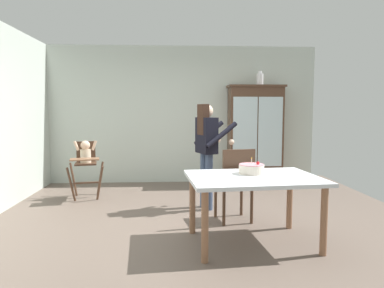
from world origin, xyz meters
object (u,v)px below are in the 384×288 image
(ceramic_vase, at_px, (260,79))
(dining_chair_far_side, at_px, (236,180))
(adult_person, at_px, (207,143))
(china_cabinet, at_px, (255,135))
(birthday_cake, at_px, (251,169))
(dining_table, at_px, (253,185))
(high_chair_with_toddler, at_px, (86,159))

(ceramic_vase, relative_size, dining_chair_far_side, 0.28)
(ceramic_vase, xyz_separation_m, adult_person, (-1.19, -1.73, -1.07))
(china_cabinet, relative_size, dining_chair_far_side, 2.00)
(dining_chair_far_side, bearing_deg, china_cabinet, -117.94)
(china_cabinet, bearing_deg, dining_chair_far_side, -108.47)
(china_cabinet, bearing_deg, birthday_cake, -103.88)
(dining_table, bearing_deg, china_cabinet, 76.52)
(high_chair_with_toddler, xyz_separation_m, dining_table, (2.29, -2.14, -0.01))
(dining_chair_far_side, bearing_deg, dining_table, 84.90)
(adult_person, xyz_separation_m, dining_table, (0.36, -1.40, -0.32))
(ceramic_vase, bearing_deg, birthday_cake, -105.28)
(ceramic_vase, bearing_deg, dining_chair_far_side, -110.10)
(china_cabinet, height_order, dining_chair_far_side, china_cabinet)
(ceramic_vase, relative_size, high_chair_with_toddler, 0.28)
(high_chair_with_toddler, xyz_separation_m, adult_person, (1.93, -0.74, 0.31))
(high_chair_with_toddler, xyz_separation_m, dining_chair_far_side, (2.23, -1.42, -0.10))
(dining_table, xyz_separation_m, dining_chair_far_side, (-0.05, 0.72, -0.09))
(dining_table, distance_m, dining_chair_far_side, 0.73)
(birthday_cake, xyz_separation_m, dining_chair_far_side, (-0.07, 0.57, -0.24))
(china_cabinet, relative_size, high_chair_with_toddler, 2.02)
(china_cabinet, height_order, ceramic_vase, ceramic_vase)
(ceramic_vase, height_order, adult_person, ceramic_vase)
(dining_table, height_order, birthday_cake, birthday_cake)
(china_cabinet, bearing_deg, ceramic_vase, 2.70)
(high_chair_with_toddler, height_order, dining_chair_far_side, dining_chair_far_side)
(high_chair_with_toddler, height_order, birthday_cake, high_chair_with_toddler)
(birthday_cake, bearing_deg, dining_table, -95.26)
(adult_person, bearing_deg, high_chair_with_toddler, 48.11)
(china_cabinet, distance_m, adult_person, 2.05)
(adult_person, height_order, dining_table, adult_person)
(birthday_cake, height_order, dining_chair_far_side, dining_chair_far_side)
(ceramic_vase, height_order, high_chair_with_toddler, ceramic_vase)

